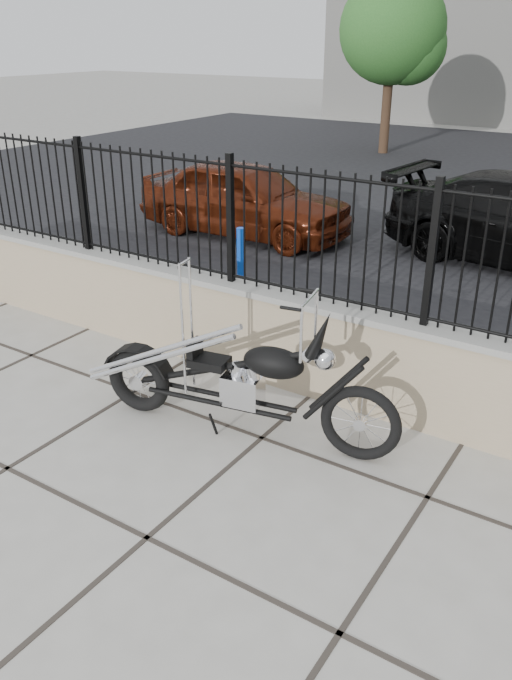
{
  "coord_description": "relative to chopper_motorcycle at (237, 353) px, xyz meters",
  "views": [
    {
      "loc": [
        2.61,
        -2.62,
        3.22
      ],
      "look_at": [
        -0.24,
        1.78,
        0.78
      ],
      "focal_mm": 35.0,
      "sensor_mm": 36.0,
      "label": 1
    }
  ],
  "objects": [
    {
      "name": "retaining_wall",
      "position": [
        0.24,
        1.02,
        -0.3
      ],
      "size": [
        14.0,
        0.36,
        0.96
      ],
      "primitive_type": "cube",
      "color": "gray",
      "rests_on": "ground_plane"
    },
    {
      "name": "ground_plane",
      "position": [
        0.24,
        -1.48,
        -0.78
      ],
      "size": [
        90.0,
        90.0,
        0.0
      ],
      "primitive_type": "plane",
      "color": "#99968E",
      "rests_on": "ground"
    },
    {
      "name": "iron_fence",
      "position": [
        0.24,
        1.02,
        0.78
      ],
      "size": [
        14.0,
        0.08,
        1.2
      ],
      "primitive_type": "cube",
      "color": "black",
      "rests_on": "retaining_wall"
    },
    {
      "name": "chopper_motorcycle",
      "position": [
        0.0,
        0.0,
        0.0
      ],
      "size": [
        2.64,
        0.93,
        1.56
      ],
      "primitive_type": null,
      "rotation": [
        0.0,
        0.0,
        0.19
      ],
      "color": "black",
      "rests_on": "ground_plane"
    },
    {
      "name": "bollard_a",
      "position": [
        -1.88,
        2.83,
        -0.32
      ],
      "size": [
        0.12,
        0.12,
        0.92
      ],
      "primitive_type": "cylinder",
      "rotation": [
        0.0,
        0.0,
        -0.1
      ],
      "color": "blue",
      "rests_on": "ground_plane"
    },
    {
      "name": "car_red",
      "position": [
        -3.45,
        5.28,
        -0.14
      ],
      "size": [
        3.79,
        1.6,
        1.28
      ],
      "primitive_type": "imported",
      "rotation": [
        0.0,
        0.0,
        1.59
      ],
      "color": "#4F1A0B",
      "rests_on": "parking_lot"
    },
    {
      "name": "tree_left",
      "position": [
        -4.88,
        14.69,
        2.65
      ],
      "size": [
        2.9,
        2.9,
        4.9
      ],
      "rotation": [
        0.0,
        0.0,
        0.18
      ],
      "color": "#382619",
      "rests_on": "ground_plane"
    }
  ]
}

